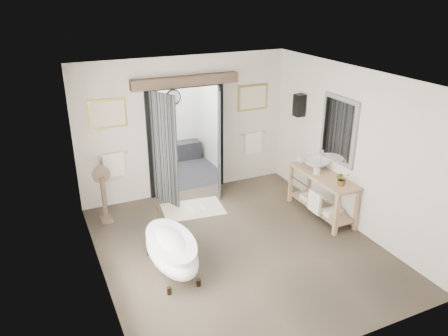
{
  "coord_description": "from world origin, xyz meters",
  "views": [
    {
      "loc": [
        -2.9,
        -5.69,
        4.16
      ],
      "look_at": [
        0.0,
        0.6,
        1.25
      ],
      "focal_mm": 35.0,
      "sensor_mm": 36.0,
      "label": 1
    }
  ],
  "objects": [
    {
      "name": "ground_plane",
      "position": [
        0.0,
        0.0,
        0.0
      ],
      "size": [
        5.0,
        5.0,
        0.0
      ],
      "primitive_type": "plane",
      "color": "brown"
    },
    {
      "name": "room_shell",
      "position": [
        -0.04,
        -0.12,
        1.86
      ],
      "size": [
        4.52,
        5.02,
        2.91
      ],
      "color": "beige",
      "rests_on": "ground_plane"
    },
    {
      "name": "shower_room",
      "position": [
        0.0,
        3.99,
        0.91
      ],
      "size": [
        2.22,
        2.01,
        2.51
      ],
      "color": "black",
      "rests_on": "ground_plane"
    },
    {
      "name": "back_wall_dressing",
      "position": [
        0.0,
        2.32,
        1.56
      ],
      "size": [
        3.82,
        0.78,
        2.52
      ],
      "color": "black",
      "rests_on": "ground_plane"
    },
    {
      "name": "clawfoot_tub",
      "position": [
        -1.24,
        -0.13,
        0.37
      ],
      "size": [
        0.7,
        1.56,
        0.76
      ],
      "color": "black",
      "rests_on": "ground_plane"
    },
    {
      "name": "vanity",
      "position": [
        1.95,
        0.37,
        0.51
      ],
      "size": [
        0.57,
        1.6,
        0.85
      ],
      "color": "tan",
      "rests_on": "ground_plane"
    },
    {
      "name": "pedestal_mirror",
      "position": [
        -1.89,
        1.85,
        0.49
      ],
      "size": [
        0.34,
        0.22,
        1.15
      ],
      "color": "brown",
      "rests_on": "ground_plane"
    },
    {
      "name": "rug",
      "position": [
        -0.22,
        1.62,
        0.01
      ],
      "size": [
        1.29,
        0.94,
        0.01
      ],
      "primitive_type": "cube",
      "rotation": [
        0.0,
        0.0,
        -0.12
      ],
      "color": "silver",
      "rests_on": "ground_plane"
    },
    {
      "name": "slippers",
      "position": [
        -0.18,
        1.51,
        0.04
      ],
      "size": [
        0.36,
        0.27,
        0.05
      ],
      "color": "white",
      "rests_on": "rug"
    },
    {
      "name": "basin",
      "position": [
        2.03,
        0.69,
        0.94
      ],
      "size": [
        0.57,
        0.57,
        0.18
      ],
      "primitive_type": "imported",
      "rotation": [
        0.0,
        0.0,
        0.1
      ],
      "color": "white",
      "rests_on": "vanity"
    },
    {
      "name": "plant",
      "position": [
        1.97,
        -0.15,
        0.98
      ],
      "size": [
        0.3,
        0.28,
        0.27
      ],
      "primitive_type": "imported",
      "rotation": [
        0.0,
        0.0,
        -0.35
      ],
      "color": "gray",
      "rests_on": "vanity"
    },
    {
      "name": "soap_bottle_a",
      "position": [
        1.86,
        0.45,
        0.95
      ],
      "size": [
        0.09,
        0.09,
        0.19
      ],
      "primitive_type": "imported",
      "rotation": [
        0.0,
        0.0,
        -0.05
      ],
      "color": "gray",
      "rests_on": "vanity"
    },
    {
      "name": "soap_bottle_b",
      "position": [
        1.92,
        1.08,
        0.94
      ],
      "size": [
        0.17,
        0.17,
        0.19
      ],
      "primitive_type": "imported",
      "rotation": [
        0.0,
        0.0,
        -0.2
      ],
      "color": "gray",
      "rests_on": "vanity"
    }
  ]
}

